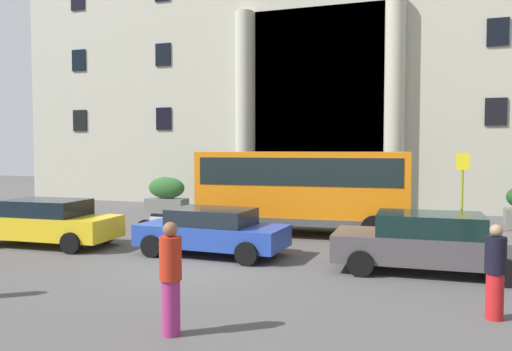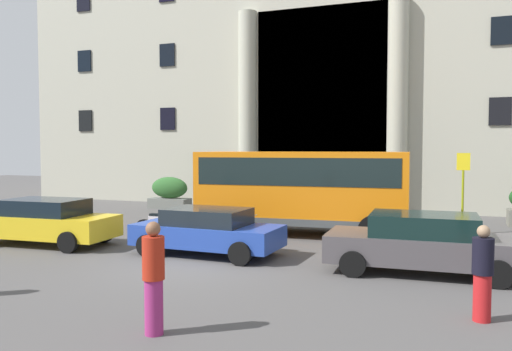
# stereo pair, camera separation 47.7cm
# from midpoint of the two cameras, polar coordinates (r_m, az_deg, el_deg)

# --- Properties ---
(ground_plane) EXTENTS (80.00, 64.00, 0.12)m
(ground_plane) POSITION_cam_midpoint_polar(r_m,az_deg,el_deg) (13.85, -6.26, -9.80)
(ground_plane) COLOR #4D4B4A
(office_building_facade) EXTENTS (34.37, 9.72, 20.92)m
(office_building_facade) POSITION_cam_midpoint_polar(r_m,az_deg,el_deg) (31.03, 9.16, 16.87)
(office_building_facade) COLOR #AFAC99
(office_building_facade) RESTS_ON ground_plane
(orange_minibus) EXTENTS (7.32, 3.16, 2.88)m
(orange_minibus) POSITION_cam_midpoint_polar(r_m,az_deg,el_deg) (18.18, 5.86, -1.08)
(orange_minibus) COLOR orange
(orange_minibus) RESTS_ON ground_plane
(bus_stop_sign) EXTENTS (0.44, 0.08, 2.84)m
(bus_stop_sign) POSITION_cam_midpoint_polar(r_m,az_deg,el_deg) (19.47, 22.42, -0.92)
(bus_stop_sign) COLOR #919F14
(bus_stop_sign) RESTS_ON ground_plane
(hedge_planter_west) EXTENTS (2.05, 0.88, 1.57)m
(hedge_planter_west) POSITION_cam_midpoint_polar(r_m,az_deg,el_deg) (26.17, -8.95, -1.93)
(hedge_planter_west) COLOR slate
(hedge_planter_west) RESTS_ON ground_plane
(hedge_planter_far_east) EXTENTS (1.53, 0.71, 1.32)m
(hedge_planter_far_east) POSITION_cam_midpoint_polar(r_m,az_deg,el_deg) (23.32, 11.55, -2.87)
(hedge_planter_far_east) COLOR #6C6D58
(hedge_planter_far_east) RESTS_ON ground_plane
(parked_coupe_end) EXTENTS (4.62, 2.19, 1.43)m
(parked_coupe_end) POSITION_cam_midpoint_polar(r_m,az_deg,el_deg) (13.26, 18.88, -7.01)
(parked_coupe_end) COLOR #4A4649
(parked_coupe_end) RESTS_ON ground_plane
(parked_estate_mid) EXTENTS (4.55, 2.17, 1.42)m
(parked_estate_mid) POSITION_cam_midpoint_polar(r_m,az_deg,el_deg) (17.41, -21.41, -4.69)
(parked_estate_mid) COLOR gold
(parked_estate_mid) RESTS_ON ground_plane
(white_taxi_kerbside) EXTENTS (4.21, 2.06, 1.31)m
(white_taxi_kerbside) POSITION_cam_midpoint_polar(r_m,az_deg,el_deg) (14.74, -4.43, -6.06)
(white_taxi_kerbside) COLOR #223F9C
(white_taxi_kerbside) RESTS_ON ground_plane
(scooter_by_planter) EXTENTS (1.90, 0.55, 0.89)m
(scooter_by_planter) POSITION_cam_midpoint_polar(r_m,az_deg,el_deg) (16.71, -1.35, -5.77)
(scooter_by_planter) COLOR black
(scooter_by_planter) RESTS_ON ground_plane
(motorcycle_far_end) EXTENTS (2.03, 0.55, 0.89)m
(motorcycle_far_end) POSITION_cam_midpoint_polar(r_m,az_deg,el_deg) (17.63, -9.63, -5.34)
(motorcycle_far_end) COLOR black
(motorcycle_far_end) RESTS_ON ground_plane
(pedestrian_woman_dark_dress) EXTENTS (0.36, 0.36, 1.84)m
(pedestrian_woman_dark_dress) POSITION_cam_midpoint_polar(r_m,az_deg,el_deg) (8.62, -9.60, -10.96)
(pedestrian_woman_dark_dress) COLOR #982969
(pedestrian_woman_dark_dress) RESTS_ON ground_plane
(pedestrian_child_trailing) EXTENTS (0.36, 0.36, 1.68)m
(pedestrian_child_trailing) POSITION_cam_midpoint_polar(r_m,az_deg,el_deg) (10.06, 24.88, -9.69)
(pedestrian_child_trailing) COLOR #B41A1D
(pedestrian_child_trailing) RESTS_ON ground_plane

